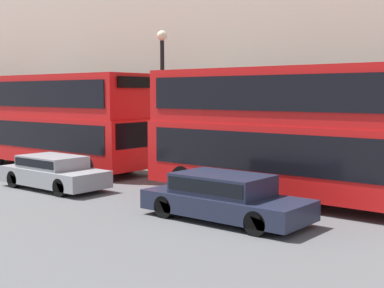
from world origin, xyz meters
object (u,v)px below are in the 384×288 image
at_px(car_dark_sedan, 224,196).
at_px(car_hatchback, 54,171).
at_px(bus_second_in_queue, 58,118).
at_px(pedestrian, 36,141).
at_px(bus_leading, 304,129).

xyz_separation_m(car_dark_sedan, car_hatchback, (0.00, 7.74, -0.03)).
bearing_deg(car_dark_sedan, car_hatchback, 90.00).
height_order(bus_second_in_queue, car_dark_sedan, bus_second_in_queue).
xyz_separation_m(car_hatchback, pedestrian, (6.24, 10.16, 0.11)).
bearing_deg(pedestrian, bus_leading, -98.70).
relative_size(car_dark_sedan, car_hatchback, 1.09).
distance_m(bus_second_in_queue, car_hatchback, 5.67).
height_order(bus_leading, car_hatchback, bus_leading).
bearing_deg(car_dark_sedan, bus_second_in_queue, 74.10).
distance_m(bus_leading, car_hatchback, 9.21).
relative_size(bus_leading, pedestrian, 6.69).
height_order(bus_leading, car_dark_sedan, bus_leading).
height_order(bus_leading, bus_second_in_queue, bus_second_in_queue).
xyz_separation_m(bus_leading, car_hatchback, (-3.40, 8.38, -1.73)).
xyz_separation_m(bus_second_in_queue, pedestrian, (2.84, 5.97, -1.62)).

